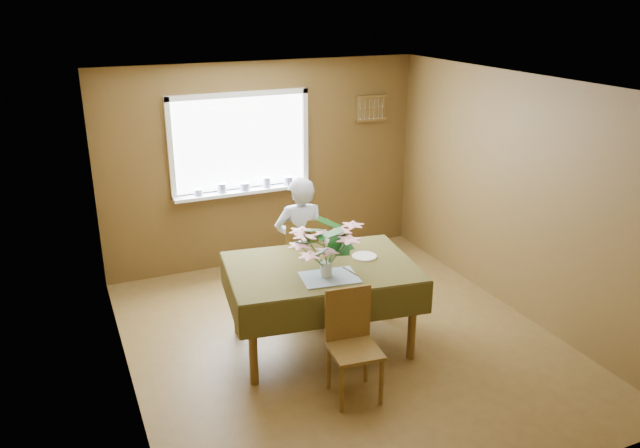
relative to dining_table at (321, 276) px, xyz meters
name	(u,v)px	position (x,y,z in m)	size (l,w,h in m)	color
floor	(342,341)	(0.22, -0.03, -0.74)	(4.50, 4.50, 0.00)	brown
ceiling	(346,85)	(0.22, -0.03, 1.76)	(4.50, 4.50, 0.00)	white
wall_back	(264,165)	(0.22, 2.22, 0.51)	(4.00, 4.00, 0.00)	brown
wall_front	(505,339)	(0.22, -2.28, 0.51)	(4.00, 4.00, 0.00)	brown
wall_left	(118,257)	(-1.78, -0.03, 0.51)	(4.50, 4.50, 0.00)	brown
wall_right	(517,196)	(2.22, -0.03, 0.51)	(4.50, 4.50, 0.00)	brown
window_assembly	(242,160)	(-0.08, 2.16, 0.62)	(1.72, 0.20, 1.22)	white
spoon_rack	(371,108)	(1.67, 2.18, 1.11)	(0.44, 0.05, 0.33)	brown
dining_table	(321,276)	(0.00, 0.00, 0.00)	(1.88, 1.41, 0.85)	brown
chair_far	(306,258)	(0.19, 0.82, -0.18)	(0.55, 0.55, 1.04)	brown
chair_near	(352,339)	(-0.07, -0.80, -0.23)	(0.44, 0.44, 0.94)	brown
seated_woman	(300,245)	(0.11, 0.79, 0.00)	(0.54, 0.35, 1.48)	white
flower_bouquet	(326,244)	(-0.05, -0.23, 0.42)	(0.56, 0.56, 0.48)	white
side_plate	(364,256)	(0.46, 0.02, 0.11)	(0.24, 0.24, 0.01)	white
table_knife	(350,272)	(0.18, -0.25, 0.11)	(0.02, 0.24, 0.00)	silver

